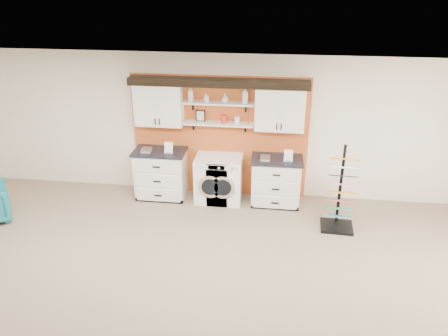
# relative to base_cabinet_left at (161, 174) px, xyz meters

# --- Properties ---
(ceiling) EXTENTS (10.00, 10.00, 0.00)m
(ceiling) POSITION_rel_base_cabinet_left_xyz_m (1.13, -3.64, 2.31)
(ceiling) COLOR white
(ceiling) RESTS_ON wall_back
(wall_back) EXTENTS (10.00, 0.00, 10.00)m
(wall_back) POSITION_rel_base_cabinet_left_xyz_m (1.13, 0.36, 0.91)
(wall_back) COLOR #F0E4D0
(wall_back) RESTS_ON floor
(accent_panel) EXTENTS (3.40, 0.07, 2.40)m
(accent_panel) POSITION_rel_base_cabinet_left_xyz_m (1.13, 0.32, 0.71)
(accent_panel) COLOR #BC5120
(accent_panel) RESTS_ON wall_back
(upper_cabinet_left) EXTENTS (0.90, 0.35, 0.84)m
(upper_cabinet_left) POSITION_rel_base_cabinet_left_xyz_m (-0.00, 0.15, 1.39)
(upper_cabinet_left) COLOR white
(upper_cabinet_left) RESTS_ON wall_back
(upper_cabinet_right) EXTENTS (0.90, 0.35, 0.84)m
(upper_cabinet_right) POSITION_rel_base_cabinet_left_xyz_m (2.26, 0.15, 1.39)
(upper_cabinet_right) COLOR white
(upper_cabinet_right) RESTS_ON wall_back
(shelf_lower) EXTENTS (1.32, 0.28, 0.03)m
(shelf_lower) POSITION_rel_base_cabinet_left_xyz_m (1.13, 0.16, 1.04)
(shelf_lower) COLOR white
(shelf_lower) RESTS_ON wall_back
(shelf_upper) EXTENTS (1.32, 0.28, 0.03)m
(shelf_upper) POSITION_rel_base_cabinet_left_xyz_m (1.13, 0.16, 1.44)
(shelf_upper) COLOR white
(shelf_upper) RESTS_ON wall_back
(crown_molding) EXTENTS (3.30, 0.41, 0.13)m
(crown_molding) POSITION_rel_base_cabinet_left_xyz_m (1.13, 0.17, 1.83)
(crown_molding) COLOR black
(crown_molding) RESTS_ON wall_back
(picture_frame) EXTENTS (0.18, 0.02, 0.22)m
(picture_frame) POSITION_rel_base_cabinet_left_xyz_m (0.78, 0.21, 1.16)
(picture_frame) COLOR black
(picture_frame) RESTS_ON shelf_lower
(canister_red) EXTENTS (0.11, 0.11, 0.16)m
(canister_red) POSITION_rel_base_cabinet_left_xyz_m (1.23, 0.16, 1.13)
(canister_red) COLOR red
(canister_red) RESTS_ON shelf_lower
(canister_cream) EXTENTS (0.10, 0.10, 0.14)m
(canister_cream) POSITION_rel_base_cabinet_left_xyz_m (1.48, 0.16, 1.12)
(canister_cream) COLOR silver
(canister_cream) RESTS_ON shelf_lower
(base_cabinet_left) EXTENTS (1.01, 0.66, 0.99)m
(base_cabinet_left) POSITION_rel_base_cabinet_left_xyz_m (0.00, 0.00, 0.00)
(base_cabinet_left) COLOR white
(base_cabinet_left) RESTS_ON floor
(base_cabinet_right) EXTENTS (0.97, 0.66, 0.95)m
(base_cabinet_right) POSITION_rel_base_cabinet_left_xyz_m (2.26, 0.00, -0.02)
(base_cabinet_right) COLOR white
(base_cabinet_right) RESTS_ON floor
(washer) EXTENTS (0.65, 0.71, 0.91)m
(washer) POSITION_rel_base_cabinet_left_xyz_m (1.03, -0.00, -0.04)
(washer) COLOR white
(washer) RESTS_ON floor
(dryer) EXTENTS (0.65, 0.71, 0.91)m
(dryer) POSITION_rel_base_cabinet_left_xyz_m (1.28, -0.00, -0.04)
(dryer) COLOR white
(dryer) RESTS_ON floor
(sample_rack) EXTENTS (0.58, 0.49, 1.52)m
(sample_rack) POSITION_rel_base_cabinet_left_xyz_m (3.36, -0.77, 0.00)
(sample_rack) COLOR black
(sample_rack) RESTS_ON floor
(soap_bottle_a) EXTENTS (0.12, 0.12, 0.29)m
(soap_bottle_a) POSITION_rel_base_cabinet_left_xyz_m (0.61, 0.16, 1.59)
(soap_bottle_a) COLOR silver
(soap_bottle_a) RESTS_ON shelf_upper
(soap_bottle_b) EXTENTS (0.10, 0.10, 0.17)m
(soap_bottle_b) POSITION_rel_base_cabinet_left_xyz_m (0.91, 0.16, 1.54)
(soap_bottle_b) COLOR silver
(soap_bottle_b) RESTS_ON shelf_upper
(soap_bottle_c) EXTENTS (0.17, 0.17, 0.16)m
(soap_bottle_c) POSITION_rel_base_cabinet_left_xyz_m (1.25, 0.16, 1.53)
(soap_bottle_c) COLOR silver
(soap_bottle_c) RESTS_ON shelf_upper
(soap_bottle_d) EXTENTS (0.17, 0.17, 0.31)m
(soap_bottle_d) POSITION_rel_base_cabinet_left_xyz_m (1.62, 0.16, 1.60)
(soap_bottle_d) COLOR silver
(soap_bottle_d) RESTS_ON shelf_upper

